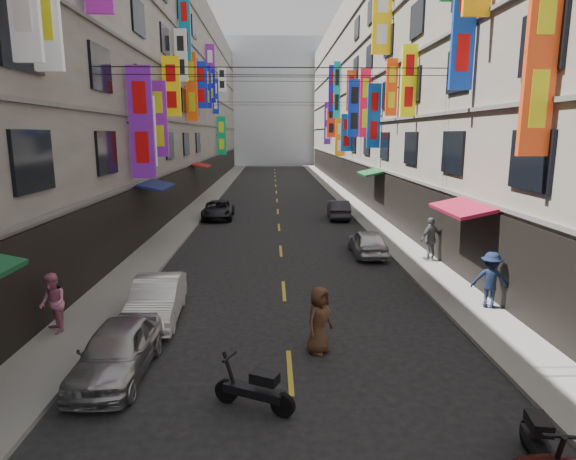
{
  "coord_description": "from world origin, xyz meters",
  "views": [
    {
      "loc": [
        -0.39,
        1.49,
        5.53
      ],
      "look_at": [
        -0.08,
        11.06,
        3.61
      ],
      "focal_mm": 30.0,
      "sensor_mm": 36.0,
      "label": 1
    }
  ],
  "objects": [
    {
      "name": "sidewalk_right",
      "position": [
        6.0,
        42.0,
        0.06
      ],
      "size": [
        2.0,
        90.0,
        0.12
      ],
      "primitive_type": "cube",
      "color": "slate",
      "rests_on": "ground"
    },
    {
      "name": "building_row_left",
      "position": [
        -11.99,
        42.0,
        9.49
      ],
      "size": [
        10.14,
        90.0,
        19.0
      ],
      "color": "gray",
      "rests_on": "ground"
    },
    {
      "name": "haze_block",
      "position": [
        0.0,
        92.0,
        11.0
      ],
      "size": [
        18.0,
        8.0,
        22.0
      ],
      "primitive_type": "cube",
      "color": "silver",
      "rests_on": "ground"
    },
    {
      "name": "shop_signage",
      "position": [
        -0.01,
        35.09,
        9.0
      ],
      "size": [
        14.0,
        55.0,
        12.11
      ],
      "color": "#0F1AAF",
      "rests_on": "ground"
    },
    {
      "name": "scooter_far_right",
      "position": [
        3.86,
        23.69,
        0.44
      ],
      "size": [
        0.57,
        1.8,
        1.14
      ],
      "rotation": [
        0.0,
        0.0,
        3.0
      ],
      "color": "black",
      "rests_on": "ground"
    },
    {
      "name": "lane_markings",
      "position": [
        0.0,
        39.0,
        0.0
      ],
      "size": [
        0.12,
        80.2,
        0.01
      ],
      "color": "gold",
      "rests_on": "ground"
    },
    {
      "name": "scooter_crossing",
      "position": [
        -0.76,
        10.42,
        0.44
      ],
      "size": [
        1.67,
        0.92,
        1.14
      ],
      "rotation": [
        0.0,
        0.0,
        1.12
      ],
      "color": "black",
      "rests_on": "ground"
    },
    {
      "name": "car_right_far",
      "position": [
        4.0,
        32.91,
        0.62
      ],
      "size": [
        1.49,
        3.82,
        1.24
      ],
      "primitive_type": "imported",
      "rotation": [
        0.0,
        0.0,
        3.09
      ],
      "color": "#282830",
      "rests_on": "ground"
    },
    {
      "name": "car_left_far",
      "position": [
        -4.0,
        33.24,
        0.59
      ],
      "size": [
        2.07,
        4.31,
        1.18
      ],
      "primitive_type": "imported",
      "rotation": [
        0.0,
        0.0,
        0.03
      ],
      "color": "black",
      "rests_on": "ground"
    },
    {
      "name": "street_awnings",
      "position": [
        -1.26,
        26.0,
        3.0
      ],
      "size": [
        13.99,
        35.2,
        0.41
      ],
      "color": "#15502B",
      "rests_on": "ground"
    },
    {
      "name": "car_left_near",
      "position": [
        -4.0,
        11.94,
        0.62
      ],
      "size": [
        1.54,
        3.67,
        1.24
      ],
      "primitive_type": "imported",
      "rotation": [
        0.0,
        0.0,
        -0.02
      ],
      "color": "#A9A8AD",
      "rests_on": "ground"
    },
    {
      "name": "scooter_near_right",
      "position": [
        4.03,
        8.42,
        0.44
      ],
      "size": [
        0.61,
        1.79,
        1.14
      ],
      "rotation": [
        0.0,
        0.0,
        2.97
      ],
      "color": "black",
      "rests_on": "ground"
    },
    {
      "name": "pedestrian_crossing",
      "position": [
        0.78,
        13.01,
        0.88
      ],
      "size": [
        1.01,
        1.03,
        1.76
      ],
      "primitive_type": "imported",
      "rotation": [
        0.0,
        0.0,
        0.84
      ],
      "color": "#4B2E1E",
      "rests_on": "ground"
    },
    {
      "name": "overhead_cables",
      "position": [
        0.0,
        30.0,
        8.8
      ],
      "size": [
        14.0,
        38.04,
        1.24
      ],
      "color": "black",
      "rests_on": "ground"
    },
    {
      "name": "pedestrian_rfar",
      "position": [
        6.49,
        21.68,
        1.06
      ],
      "size": [
        1.27,
        1.06,
        1.88
      ],
      "primitive_type": "imported",
      "rotation": [
        0.0,
        0.0,
        3.61
      ],
      "color": "slate",
      "rests_on": "sidewalk_right"
    },
    {
      "name": "car_left_mid",
      "position": [
        -3.9,
        15.4,
        0.64
      ],
      "size": [
        1.57,
        3.94,
        1.27
      ],
      "primitive_type": "imported",
      "rotation": [
        0.0,
        0.0,
        0.06
      ],
      "color": "silver",
      "rests_on": "ground"
    },
    {
      "name": "building_row_right",
      "position": [
        11.99,
        42.0,
        9.49
      ],
      "size": [
        10.14,
        90.0,
        19.0
      ],
      "color": "gray",
      "rests_on": "ground"
    },
    {
      "name": "sidewalk_left",
      "position": [
        -6.0,
        42.0,
        0.06
      ],
      "size": [
        2.0,
        90.0,
        0.12
      ],
      "primitive_type": "cube",
      "color": "slate",
      "rests_on": "ground"
    },
    {
      "name": "pedestrian_rnear",
      "position": [
        6.48,
        15.82,
        1.02
      ],
      "size": [
        1.31,
        1.06,
        1.8
      ],
      "primitive_type": "imported",
      "rotation": [
        0.0,
        0.0,
        2.67
      ],
      "color": "#131C34",
      "rests_on": "sidewalk_right"
    },
    {
      "name": "car_right_mid",
      "position": [
        4.0,
        23.03,
        0.61
      ],
      "size": [
        1.45,
        3.6,
        1.22
      ],
      "primitive_type": "imported",
      "rotation": [
        0.0,
        0.0,
        3.14
      ],
      "color": "silver",
      "rests_on": "ground"
    },
    {
      "name": "pedestrian_lfar",
      "position": [
        -6.46,
        14.26,
        0.96
      ],
      "size": [
        0.95,
        0.99,
        1.69
      ],
      "primitive_type": "imported",
      "rotation": [
        0.0,
        0.0,
        -0.9
      ],
      "color": "pink",
      "rests_on": "sidewalk_left"
    }
  ]
}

